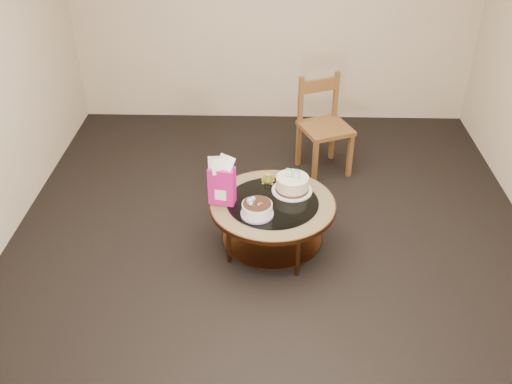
{
  "coord_description": "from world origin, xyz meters",
  "views": [
    {
      "loc": [
        -0.03,
        -3.76,
        3.04
      ],
      "look_at": [
        -0.13,
        0.02,
        0.54
      ],
      "focal_mm": 40.0,
      "sensor_mm": 36.0,
      "label": 1
    }
  ],
  "objects_px": {
    "coffee_table": "(272,210)",
    "cream_cake": "(292,184)",
    "gift_bag": "(222,181)",
    "dining_chair": "(324,125)",
    "decorated_cake": "(257,210)"
  },
  "relations": [
    {
      "from": "decorated_cake",
      "to": "cream_cake",
      "type": "xyz_separation_m",
      "value": [
        0.28,
        0.34,
        0.02
      ]
    },
    {
      "from": "decorated_cake",
      "to": "cream_cake",
      "type": "height_order",
      "value": "cream_cake"
    },
    {
      "from": "cream_cake",
      "to": "gift_bag",
      "type": "relative_size",
      "value": 0.82
    },
    {
      "from": "decorated_cake",
      "to": "cream_cake",
      "type": "bearing_deg",
      "value": 50.46
    },
    {
      "from": "cream_cake",
      "to": "dining_chair",
      "type": "bearing_deg",
      "value": 89.21
    },
    {
      "from": "cream_cake",
      "to": "gift_bag",
      "type": "xyz_separation_m",
      "value": [
        -0.56,
        -0.17,
        0.13
      ]
    },
    {
      "from": "coffee_table",
      "to": "dining_chair",
      "type": "bearing_deg",
      "value": 69.0
    },
    {
      "from": "coffee_table",
      "to": "gift_bag",
      "type": "xyz_separation_m",
      "value": [
        -0.4,
        -0.01,
        0.28
      ]
    },
    {
      "from": "coffee_table",
      "to": "cream_cake",
      "type": "distance_m",
      "value": 0.27
    },
    {
      "from": "coffee_table",
      "to": "cream_cake",
      "type": "bearing_deg",
      "value": 45.28
    },
    {
      "from": "gift_bag",
      "to": "coffee_table",
      "type": "bearing_deg",
      "value": 12.42
    },
    {
      "from": "coffee_table",
      "to": "gift_bag",
      "type": "distance_m",
      "value": 0.49
    },
    {
      "from": "decorated_cake",
      "to": "dining_chair",
      "type": "xyz_separation_m",
      "value": [
        0.62,
        1.48,
        -0.02
      ]
    },
    {
      "from": "decorated_cake",
      "to": "dining_chair",
      "type": "relative_size",
      "value": 0.26
    },
    {
      "from": "gift_bag",
      "to": "dining_chair",
      "type": "height_order",
      "value": "dining_chair"
    }
  ]
}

